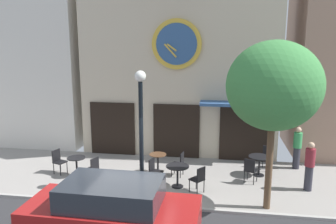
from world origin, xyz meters
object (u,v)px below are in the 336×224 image
at_px(cafe_chair_facing_wall, 154,169).
at_px(cafe_chair_right_end, 180,162).
at_px(pedestrian_maroon, 310,166).
at_px(pedestrian_green, 297,147).
at_px(cafe_table_near_door, 259,161).
at_px(cafe_chair_under_awning, 93,168).
at_px(street_tree, 274,86).
at_px(cafe_table_near_curb, 158,160).
at_px(cafe_chair_mid_row, 199,178).
at_px(cafe_chair_by_entrance, 250,169).
at_px(cafe_table_center_left, 178,171).
at_px(cafe_chair_left_end, 58,160).
at_px(street_lamp, 141,132).
at_px(parked_car_red, 112,212).
at_px(cafe_chair_outer, 266,156).
at_px(cafe_table_center_right, 77,163).

bearing_deg(cafe_chair_facing_wall, cafe_chair_right_end, 46.70).
height_order(pedestrian_maroon, pedestrian_green, same).
bearing_deg(cafe_table_near_door, pedestrian_maroon, -35.84).
bearing_deg(cafe_chair_under_awning, street_tree, -10.48).
relative_size(cafe_table_near_curb, pedestrian_maroon, 0.45).
height_order(cafe_chair_mid_row, cafe_chair_by_entrance, same).
bearing_deg(cafe_chair_under_awning, cafe_table_center_left, 0.58).
bearing_deg(cafe_chair_facing_wall, cafe_chair_left_end, 173.45).
height_order(cafe_table_near_curb, pedestrian_green, pedestrian_green).
distance_m(cafe_chair_left_end, cafe_chair_right_end, 4.56).
bearing_deg(cafe_chair_right_end, cafe_chair_left_end, -174.92).
bearing_deg(cafe_chair_by_entrance, street_lamp, -161.29).
relative_size(cafe_chair_left_end, pedestrian_green, 0.54).
relative_size(cafe_chair_left_end, cafe_chair_facing_wall, 1.00).
distance_m(cafe_chair_right_end, parked_car_red, 4.54).
bearing_deg(cafe_table_near_door, cafe_table_center_left, -152.87).
xyz_separation_m(cafe_table_center_left, cafe_chair_outer, (3.19, 2.18, -0.03)).
relative_size(cafe_chair_right_end, cafe_chair_by_entrance, 1.00).
bearing_deg(street_lamp, cafe_chair_by_entrance, 18.71).
bearing_deg(cafe_chair_left_end, cafe_chair_under_awning, -20.60).
xyz_separation_m(cafe_table_center_left, pedestrian_green, (4.37, 2.43, 0.30)).
height_order(cafe_chair_right_end, cafe_chair_facing_wall, same).
bearing_deg(cafe_table_center_left, cafe_table_near_door, 27.13).
bearing_deg(cafe_table_center_right, cafe_chair_by_entrance, 3.12).
relative_size(street_lamp, cafe_chair_mid_row, 4.45).
xyz_separation_m(cafe_chair_left_end, cafe_chair_right_end, (4.54, 0.40, 0.00)).
xyz_separation_m(cafe_chair_left_end, cafe_chair_under_awning, (1.59, -0.60, 0.00)).
distance_m(cafe_table_near_door, cafe_chair_outer, 0.79).
xyz_separation_m(street_lamp, parked_car_red, (-0.08, -2.90, -1.27)).
bearing_deg(cafe_chair_facing_wall, pedestrian_green, 23.78).
distance_m(cafe_chair_facing_wall, pedestrian_green, 5.70).
xyz_separation_m(street_lamp, cafe_table_near_door, (3.98, 1.98, -1.48)).
relative_size(cafe_table_center_left, cafe_chair_right_end, 0.88).
bearing_deg(street_tree, cafe_chair_left_end, 167.27).
xyz_separation_m(cafe_chair_right_end, parked_car_red, (-1.15, -4.39, 0.23)).
relative_size(cafe_chair_mid_row, cafe_chair_under_awning, 1.00).
bearing_deg(cafe_chair_right_end, cafe_table_near_door, 9.63).
xyz_separation_m(cafe_chair_outer, pedestrian_maroon, (1.15, -1.79, 0.33)).
bearing_deg(cafe_table_center_left, pedestrian_green, 29.08).
height_order(cafe_table_near_door, pedestrian_green, pedestrian_green).
relative_size(cafe_chair_facing_wall, cafe_chair_under_awning, 1.00).
height_order(pedestrian_maroon, parked_car_red, pedestrian_maroon).
relative_size(cafe_table_near_curb, cafe_chair_by_entrance, 0.84).
distance_m(cafe_table_center_left, parked_car_red, 3.63).
xyz_separation_m(cafe_chair_mid_row, pedestrian_green, (3.62, 2.81, 0.33)).
bearing_deg(cafe_chair_left_end, pedestrian_green, 11.75).
bearing_deg(cafe_chair_outer, cafe_table_near_door, -115.18).
height_order(cafe_chair_left_end, cafe_chair_by_entrance, same).
bearing_deg(cafe_chair_outer, cafe_chair_under_awning, -160.34).
distance_m(cafe_chair_by_entrance, cafe_chair_facing_wall, 3.35).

